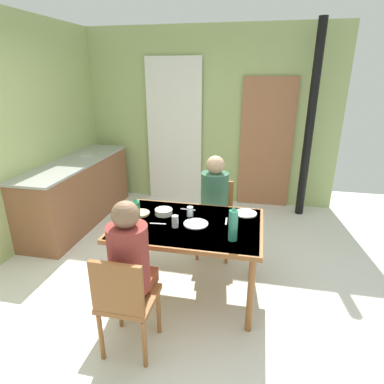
{
  "coord_description": "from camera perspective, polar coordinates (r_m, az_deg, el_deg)",
  "views": [
    {
      "loc": [
        0.86,
        -2.5,
        2.05
      ],
      "look_at": [
        0.28,
        0.24,
        1.0
      ],
      "focal_mm": 29.97,
      "sensor_mm": 36.0,
      "label": 1
    }
  ],
  "objects": [
    {
      "name": "chair_near_diner",
      "position": [
        2.51,
        -11.86,
        -18.18
      ],
      "size": [
        0.4,
        0.4,
        0.87
      ],
      "color": "brown",
      "rests_on": "ground_plane"
    },
    {
      "name": "dinner_plate_near_right",
      "position": [
        3.18,
        9.5,
        -3.75
      ],
      "size": [
        0.22,
        0.22,
        0.01
      ],
      "primitive_type": "cylinder",
      "color": "white",
      "rests_on": "dining_table"
    },
    {
      "name": "drinking_glass_by_near_diner",
      "position": [
        2.86,
        -3.04,
        -5.24
      ],
      "size": [
        0.06,
        0.06,
        0.11
      ],
      "primitive_type": "cylinder",
      "color": "silver",
      "rests_on": "dining_table"
    },
    {
      "name": "drinking_glass_by_far_diner",
      "position": [
        3.07,
        -0.36,
        -3.5
      ],
      "size": [
        0.06,
        0.06,
        0.1
      ],
      "primitive_type": "cylinder",
      "color": "silver",
      "rests_on": "dining_table"
    },
    {
      "name": "curtain_panel",
      "position": [
        5.3,
        -3.17,
        10.63
      ],
      "size": [
        0.9,
        0.03,
        2.29
      ],
      "primitive_type": "cube",
      "color": "white",
      "rests_on": "ground_plane"
    },
    {
      "name": "door_wooden",
      "position": [
        5.18,
        13.04,
        8.28
      ],
      "size": [
        0.8,
        0.05,
        2.0
      ],
      "primitive_type": "cube",
      "color": "#9E6240",
      "rests_on": "ground_plane"
    },
    {
      "name": "cutlery_fork_far",
      "position": [
        2.95,
        -6.09,
        -5.62
      ],
      "size": [
        0.15,
        0.03,
        0.0
      ],
      "primitive_type": "cube",
      "rotation": [
        0.0,
        0.0,
        0.09
      ],
      "color": "silver",
      "rests_on": "dining_table"
    },
    {
      "name": "chair_far_diner",
      "position": [
        3.77,
        4.19,
        -3.83
      ],
      "size": [
        0.4,
        0.4,
        0.87
      ],
      "rotation": [
        0.0,
        0.0,
        3.14
      ],
      "color": "brown",
      "rests_on": "ground_plane"
    },
    {
      "name": "bread_plate_sliced",
      "position": [
        3.17,
        -9.26,
        -3.75
      ],
      "size": [
        0.19,
        0.19,
        0.02
      ],
      "primitive_type": "cylinder",
      "color": "#DBB77A",
      "rests_on": "dining_table"
    },
    {
      "name": "cutlery_knife_far",
      "position": [
        3.0,
        6.11,
        -5.18
      ],
      "size": [
        0.02,
        0.15,
        0.0
      ],
      "primitive_type": "cube",
      "rotation": [
        0.0,
        0.0,
        4.77
      ],
      "color": "silver",
      "rests_on": "dining_table"
    },
    {
      "name": "wall_left",
      "position": [
        4.29,
        -29.75,
        8.61
      ],
      "size": [
        0.1,
        3.97,
        2.72
      ],
      "primitive_type": "cube",
      "color": "#A6B971",
      "rests_on": "ground_plane"
    },
    {
      "name": "wall_back",
      "position": [
        5.26,
        2.42,
        12.97
      ],
      "size": [
        4.11,
        0.1,
        2.72
      ],
      "primitive_type": "cube",
      "color": "#A3B670",
      "rests_on": "ground_plane"
    },
    {
      "name": "water_bottle_green_far",
      "position": [
        2.85,
        -9.87,
        -3.88
      ],
      "size": [
        0.07,
        0.07,
        0.28
      ],
      "color": "#237E4F",
      "rests_on": "dining_table"
    },
    {
      "name": "kitchen_counter",
      "position": [
        4.87,
        -19.6,
        0.1
      ],
      "size": [
        0.61,
        2.14,
        0.91
      ],
      "color": "brown",
      "rests_on": "ground_plane"
    },
    {
      "name": "dining_table",
      "position": [
        2.99,
        -0.6,
        -6.82
      ],
      "size": [
        1.34,
        0.94,
        0.75
      ],
      "color": "brown",
      "rests_on": "ground_plane"
    },
    {
      "name": "dinner_plate_near_left",
      "position": [
        2.93,
        0.69,
        -5.67
      ],
      "size": [
        0.22,
        0.22,
        0.01
      ],
      "primitive_type": "cylinder",
      "color": "white",
      "rests_on": "dining_table"
    },
    {
      "name": "serving_bowl_center",
      "position": [
        3.13,
        -5.05,
        -3.54
      ],
      "size": [
        0.17,
        0.17,
        0.05
      ],
      "primitive_type": "cylinder",
      "color": "silver",
      "rests_on": "dining_table"
    },
    {
      "name": "person_far_diner",
      "position": [
        3.54,
        4.0,
        -0.53
      ],
      "size": [
        0.3,
        0.37,
        0.77
      ],
      "rotation": [
        0.0,
        0.0,
        3.14
      ],
      "color": "#3C6F49",
      "rests_on": "ground_plane"
    },
    {
      "name": "ground_plane",
      "position": [
        3.34,
        -5.9,
        -17.41
      ],
      "size": [
        6.89,
        6.89,
        0.0
      ],
      "primitive_type": "plane",
      "color": "silver"
    },
    {
      "name": "cutlery_fork_near",
      "position": [
        3.23,
        -0.69,
        -3.12
      ],
      "size": [
        0.15,
        0.02,
        0.0
      ],
      "primitive_type": "cube",
      "rotation": [
        0.0,
        0.0,
        3.11
      ],
      "color": "silver",
      "rests_on": "dining_table"
    },
    {
      "name": "person_near_diner",
      "position": [
        2.45,
        -11.08,
        -11.07
      ],
      "size": [
        0.3,
        0.37,
        0.77
      ],
      "color": "brown",
      "rests_on": "ground_plane"
    },
    {
      "name": "stove_pipe_column",
      "position": [
        4.9,
        20.25,
        11.19
      ],
      "size": [
        0.12,
        0.12,
        2.72
      ],
      "primitive_type": "cylinder",
      "color": "black",
      "rests_on": "ground_plane"
    },
    {
      "name": "cutlery_knife_near",
      "position": [
        2.85,
        -12.94,
        -7.05
      ],
      "size": [
        0.02,
        0.15,
        0.0
      ],
      "primitive_type": "cube",
      "rotation": [
        0.0,
        0.0,
        1.58
      ],
      "color": "silver",
      "rests_on": "dining_table"
    },
    {
      "name": "water_bottle_green_near",
      "position": [
        2.63,
        7.34,
        -5.75
      ],
      "size": [
        0.08,
        0.08,
        0.3
      ],
      "color": "#318E6E",
      "rests_on": "dining_table"
    }
  ]
}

